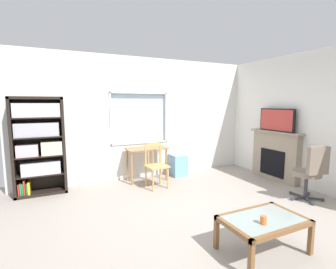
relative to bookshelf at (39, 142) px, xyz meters
name	(u,v)px	position (x,y,z in m)	size (l,w,h in m)	color
ground	(193,216)	(2.12, -2.08, -1.01)	(6.48, 5.64, 0.02)	#9E9389
wall_back_with_window	(141,118)	(2.12, 0.24, 0.37)	(5.48, 0.15, 2.75)	silver
wall_right	(316,121)	(4.92, -2.08, 0.37)	(0.12, 4.84, 2.75)	silver
bookshelf	(39,142)	(0.00, 0.00, 0.00)	(0.90, 0.38, 1.84)	black
desk_under_window	(147,154)	(2.12, -0.11, -0.39)	(0.91, 0.43, 0.74)	#A37547
wooden_chair	(156,165)	(2.12, -0.62, -0.54)	(0.46, 0.44, 0.90)	tan
plastic_drawer_unit	(178,165)	(2.93, -0.06, -0.75)	(0.35, 0.40, 0.50)	#72ADDB
fireplace	(275,155)	(4.76, -1.29, -0.45)	(0.26, 1.27, 1.11)	gray
tv	(277,120)	(4.75, -1.29, 0.36)	(0.06, 0.89, 0.50)	black
office_chair	(311,170)	(4.29, -2.46, -0.45)	(0.58, 0.60, 1.00)	#7A6B5B
coffee_table	(263,223)	(2.38, -3.21, -0.65)	(0.95, 0.61, 0.41)	#8C9E99
sippy_cup	(263,220)	(2.27, -3.30, -0.55)	(0.07, 0.07, 0.09)	orange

